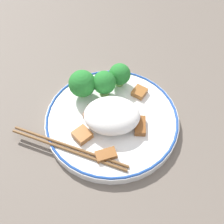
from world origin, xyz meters
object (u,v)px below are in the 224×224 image
Objects in this scene: chopsticks at (69,148)px; broccoli_back_right at (82,84)px; plate at (112,120)px; broccoli_back_center at (104,83)px; broccoli_back_left at (120,74)px.

broccoli_back_right is at bearing 82.62° from chopsticks.
plate is 0.07m from broccoli_back_center.
broccoli_back_left is 0.08m from broccoli_back_right.
chopsticks is at bearing -114.40° from broccoli_back_center.
broccoli_back_left reaches higher than chopsticks.
broccoli_back_center is 0.04m from broccoli_back_right.
plate is 0.10m from broccoli_back_left.
chopsticks is at bearing -97.38° from broccoli_back_right.
broccoli_back_left is at bearing 60.43° from chopsticks.
broccoli_back_right is 0.13m from chopsticks.
plate is 0.10m from chopsticks.
broccoli_back_right reaches higher than broccoli_back_left.
broccoli_back_center is at bearing -138.16° from broccoli_back_left.
broccoli_back_right reaches higher than broccoli_back_center.
broccoli_back_right is (-0.04, -0.00, 0.00)m from broccoli_back_center.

